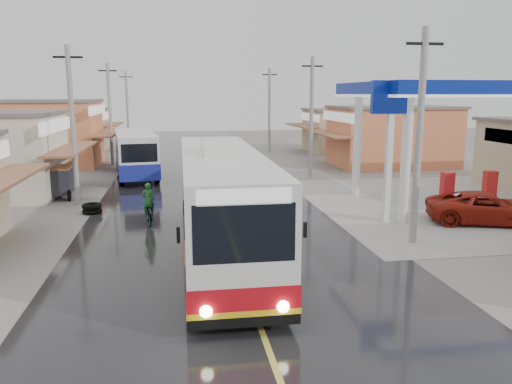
{
  "coord_description": "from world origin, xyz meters",
  "views": [
    {
      "loc": [
        -1.91,
        -17.31,
        5.65
      ],
      "look_at": [
        1.15,
        1.68,
        1.85
      ],
      "focal_mm": 35.0,
      "sensor_mm": 36.0,
      "label": 1
    }
  ],
  "objects_px": {
    "tricycle_far": "(66,174)",
    "tricycle_near": "(58,180)",
    "second_bus": "(135,153)",
    "coach_bus": "(221,202)",
    "cyclist": "(149,210)",
    "tyre_stack": "(92,208)",
    "jeepney": "(486,208)"
  },
  "relations": [
    {
      "from": "coach_bus",
      "to": "tyre_stack",
      "type": "bearing_deg",
      "value": 128.06
    },
    {
      "from": "coach_bus",
      "to": "second_bus",
      "type": "height_order",
      "value": "coach_bus"
    },
    {
      "from": "jeepney",
      "to": "cyclist",
      "type": "relative_size",
      "value": 2.68
    },
    {
      "from": "cyclist",
      "to": "tricycle_near",
      "type": "relative_size",
      "value": 0.81
    },
    {
      "from": "coach_bus",
      "to": "jeepney",
      "type": "relative_size",
      "value": 2.55
    },
    {
      "from": "tricycle_near",
      "to": "tricycle_far",
      "type": "relative_size",
      "value": 1.12
    },
    {
      "from": "coach_bus",
      "to": "second_bus",
      "type": "bearing_deg",
      "value": 103.91
    },
    {
      "from": "coach_bus",
      "to": "tricycle_near",
      "type": "xyz_separation_m",
      "value": [
        -7.92,
        11.27,
        -0.91
      ]
    },
    {
      "from": "cyclist",
      "to": "tricycle_far",
      "type": "distance_m",
      "value": 10.77
    },
    {
      "from": "jeepney",
      "to": "tyre_stack",
      "type": "bearing_deg",
      "value": 92.31
    },
    {
      "from": "coach_bus",
      "to": "tricycle_near",
      "type": "relative_size",
      "value": 5.54
    },
    {
      "from": "coach_bus",
      "to": "jeepney",
      "type": "distance_m",
      "value": 12.26
    },
    {
      "from": "cyclist",
      "to": "tricycle_near",
      "type": "height_order",
      "value": "cyclist"
    },
    {
      "from": "second_bus",
      "to": "tricycle_far",
      "type": "bearing_deg",
      "value": -142.4
    },
    {
      "from": "jeepney",
      "to": "cyclist",
      "type": "bearing_deg",
      "value": 98.62
    },
    {
      "from": "jeepney",
      "to": "tricycle_near",
      "type": "height_order",
      "value": "tricycle_near"
    },
    {
      "from": "coach_bus",
      "to": "cyclist",
      "type": "relative_size",
      "value": 6.83
    },
    {
      "from": "second_bus",
      "to": "tyre_stack",
      "type": "relative_size",
      "value": 9.99
    },
    {
      "from": "jeepney",
      "to": "tricycle_far",
      "type": "bearing_deg",
      "value": 77.31
    },
    {
      "from": "jeepney",
      "to": "coach_bus",
      "type": "bearing_deg",
      "value": 119.49
    },
    {
      "from": "tricycle_far",
      "to": "cyclist",
      "type": "bearing_deg",
      "value": -69.45
    },
    {
      "from": "cyclist",
      "to": "tricycle_far",
      "type": "xyz_separation_m",
      "value": [
        -5.35,
        9.34,
        0.28
      ]
    },
    {
      "from": "second_bus",
      "to": "tricycle_near",
      "type": "distance_m",
      "value": 7.68
    },
    {
      "from": "cyclist",
      "to": "tricycle_near",
      "type": "bearing_deg",
      "value": 120.85
    },
    {
      "from": "tricycle_near",
      "to": "tricycle_far",
      "type": "height_order",
      "value": "tricycle_near"
    },
    {
      "from": "second_bus",
      "to": "cyclist",
      "type": "height_order",
      "value": "second_bus"
    },
    {
      "from": "jeepney",
      "to": "second_bus",
      "type": "bearing_deg",
      "value": 63.72
    },
    {
      "from": "tyre_stack",
      "to": "jeepney",
      "type": "bearing_deg",
      "value": -15.03
    },
    {
      "from": "jeepney",
      "to": "tyre_stack",
      "type": "distance_m",
      "value": 18.13
    },
    {
      "from": "second_bus",
      "to": "tricycle_far",
      "type": "height_order",
      "value": "second_bus"
    },
    {
      "from": "coach_bus",
      "to": "cyclist",
      "type": "height_order",
      "value": "coach_bus"
    },
    {
      "from": "tricycle_far",
      "to": "tricycle_near",
      "type": "bearing_deg",
      "value": -95.31
    }
  ]
}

